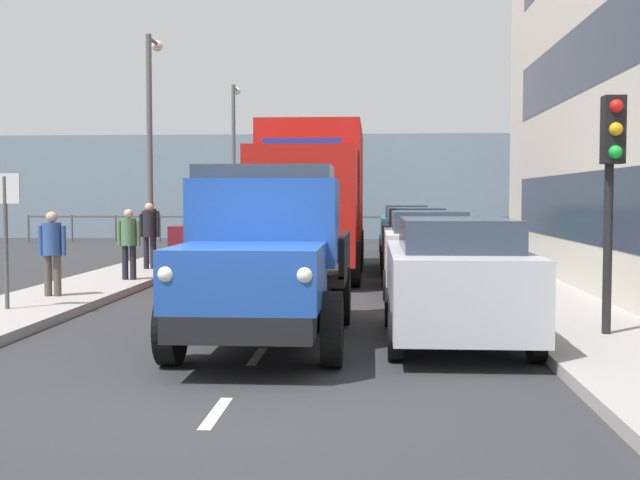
{
  "coord_description": "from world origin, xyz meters",
  "views": [
    {
      "loc": [
        -1.45,
        8.1,
        2.01
      ],
      "look_at": [
        -0.39,
        -7.87,
        1.15
      ],
      "focal_mm": 44.91,
      "sensor_mm": 36.0,
      "label": 1
    }
  ],
  "objects_px": {
    "lorry_cargo_red": "(312,194)",
    "car_navy_kerbside_2": "(415,238)",
    "car_black_oppositeside_1": "(251,230)",
    "car_grey_oppositeside_2": "(275,224)",
    "pedestrian_with_bag": "(129,238)",
    "car_teal_kerbside_3": "(405,229)",
    "pedestrian_by_lamp": "(151,225)",
    "traffic_light_near": "(612,162)",
    "car_maroon_oppositeside_0": "(220,239)",
    "street_sign": "(5,217)",
    "car_white_kerbside_1": "(427,251)",
    "pedestrian_near_railing": "(149,230)",
    "truck_vintage_blue": "(265,259)",
    "lamp_post_promenade": "(151,128)",
    "lamp_post_far": "(234,148)",
    "pedestrian_in_dark_coat": "(52,247)",
    "car_silver_kerbside_near": "(455,278)"
  },
  "relations": [
    {
      "from": "lorry_cargo_red",
      "to": "car_navy_kerbside_2",
      "type": "height_order",
      "value": "lorry_cargo_red"
    },
    {
      "from": "car_black_oppositeside_1",
      "to": "car_grey_oppositeside_2",
      "type": "height_order",
      "value": "same"
    },
    {
      "from": "pedestrian_with_bag",
      "to": "car_teal_kerbside_3",
      "type": "bearing_deg",
      "value": -122.25
    },
    {
      "from": "pedestrian_by_lamp",
      "to": "traffic_light_near",
      "type": "height_order",
      "value": "traffic_light_near"
    },
    {
      "from": "car_maroon_oppositeside_0",
      "to": "street_sign",
      "type": "bearing_deg",
      "value": 75.73
    },
    {
      "from": "pedestrian_by_lamp",
      "to": "car_white_kerbside_1",
      "type": "bearing_deg",
      "value": 139.91
    },
    {
      "from": "car_navy_kerbside_2",
      "to": "traffic_light_near",
      "type": "distance_m",
      "value": 11.08
    },
    {
      "from": "lorry_cargo_red",
      "to": "pedestrian_with_bag",
      "type": "height_order",
      "value": "lorry_cargo_red"
    },
    {
      "from": "car_white_kerbside_1",
      "to": "car_maroon_oppositeside_0",
      "type": "height_order",
      "value": "same"
    },
    {
      "from": "car_maroon_oppositeside_0",
      "to": "pedestrian_near_railing",
      "type": "xyz_separation_m",
      "value": [
        1.73,
        0.57,
        0.26
      ]
    },
    {
      "from": "truck_vintage_blue",
      "to": "car_white_kerbside_1",
      "type": "bearing_deg",
      "value": -113.09
    },
    {
      "from": "car_navy_kerbside_2",
      "to": "pedestrian_near_railing",
      "type": "xyz_separation_m",
      "value": [
        6.9,
        1.41,
        0.26
      ]
    },
    {
      "from": "car_navy_kerbside_2",
      "to": "lamp_post_promenade",
      "type": "height_order",
      "value": "lamp_post_promenade"
    },
    {
      "from": "street_sign",
      "to": "traffic_light_near",
      "type": "bearing_deg",
      "value": 168.28
    },
    {
      "from": "pedestrian_with_bag",
      "to": "lamp_post_far",
      "type": "distance_m",
      "value": 16.31
    },
    {
      "from": "car_white_kerbside_1",
      "to": "street_sign",
      "type": "bearing_deg",
      "value": 27.93
    },
    {
      "from": "lorry_cargo_red",
      "to": "lamp_post_promenade",
      "type": "bearing_deg",
      "value": -17.47
    },
    {
      "from": "pedestrian_in_dark_coat",
      "to": "pedestrian_with_bag",
      "type": "xyz_separation_m",
      "value": [
        -0.52,
        -3.03,
        -0.0
      ]
    },
    {
      "from": "pedestrian_in_dark_coat",
      "to": "pedestrian_by_lamp",
      "type": "distance_m",
      "value": 8.57
    },
    {
      "from": "car_maroon_oppositeside_0",
      "to": "car_black_oppositeside_1",
      "type": "xyz_separation_m",
      "value": [
        0.0,
        -5.51,
        -0.0
      ]
    },
    {
      "from": "truck_vintage_blue",
      "to": "traffic_light_near",
      "type": "bearing_deg",
      "value": -176.39
    },
    {
      "from": "car_black_oppositeside_1",
      "to": "pedestrian_in_dark_coat",
      "type": "bearing_deg",
      "value": 80.58
    },
    {
      "from": "truck_vintage_blue",
      "to": "lamp_post_promenade",
      "type": "xyz_separation_m",
      "value": [
        4.73,
        -11.36,
        2.75
      ]
    },
    {
      "from": "pedestrian_near_railing",
      "to": "pedestrian_by_lamp",
      "type": "xyz_separation_m",
      "value": [
        0.76,
        -2.82,
        0.02
      ]
    },
    {
      "from": "pedestrian_by_lamp",
      "to": "lamp_post_far",
      "type": "distance_m",
      "value": 10.91
    },
    {
      "from": "car_black_oppositeside_1",
      "to": "lamp_post_promenade",
      "type": "bearing_deg",
      "value": 63.99
    },
    {
      "from": "lorry_cargo_red",
      "to": "car_silver_kerbside_near",
      "type": "height_order",
      "value": "lorry_cargo_red"
    },
    {
      "from": "car_teal_kerbside_3",
      "to": "lamp_post_far",
      "type": "xyz_separation_m",
      "value": [
        6.99,
        -5.57,
        3.16
      ]
    },
    {
      "from": "lorry_cargo_red",
      "to": "car_navy_kerbside_2",
      "type": "relative_size",
      "value": 1.83
    },
    {
      "from": "lamp_post_promenade",
      "to": "lamp_post_far",
      "type": "bearing_deg",
      "value": -91.52
    },
    {
      "from": "lorry_cargo_red",
      "to": "pedestrian_in_dark_coat",
      "type": "height_order",
      "value": "lorry_cargo_red"
    },
    {
      "from": "pedestrian_by_lamp",
      "to": "lamp_post_promenade",
      "type": "height_order",
      "value": "lamp_post_promenade"
    },
    {
      "from": "car_black_oppositeside_1",
      "to": "pedestrian_near_railing",
      "type": "bearing_deg",
      "value": 74.08
    },
    {
      "from": "car_silver_kerbside_near",
      "to": "pedestrian_in_dark_coat",
      "type": "height_order",
      "value": "pedestrian_in_dark_coat"
    },
    {
      "from": "truck_vintage_blue",
      "to": "car_maroon_oppositeside_0",
      "type": "bearing_deg",
      "value": -75.77
    },
    {
      "from": "car_silver_kerbside_near",
      "to": "car_maroon_oppositeside_0",
      "type": "height_order",
      "value": "same"
    },
    {
      "from": "lamp_post_far",
      "to": "car_silver_kerbside_near",
      "type": "bearing_deg",
      "value": 107.19
    },
    {
      "from": "pedestrian_in_dark_coat",
      "to": "pedestrian_with_bag",
      "type": "height_order",
      "value": "pedestrian_in_dark_coat"
    },
    {
      "from": "street_sign",
      "to": "pedestrian_with_bag",
      "type": "bearing_deg",
      "value": -97.25
    },
    {
      "from": "truck_vintage_blue",
      "to": "lamp_post_far",
      "type": "xyz_separation_m",
      "value": [
        4.42,
        -22.98,
        2.88
      ]
    },
    {
      "from": "car_white_kerbside_1",
      "to": "pedestrian_by_lamp",
      "type": "xyz_separation_m",
      "value": [
        7.66,
        -6.45,
        0.28
      ]
    },
    {
      "from": "pedestrian_with_bag",
      "to": "street_sign",
      "type": "relative_size",
      "value": 0.71
    },
    {
      "from": "lorry_cargo_red",
      "to": "street_sign",
      "type": "xyz_separation_m",
      "value": [
        4.51,
        7.7,
        -0.39
      ]
    },
    {
      "from": "car_maroon_oppositeside_0",
      "to": "traffic_light_near",
      "type": "bearing_deg",
      "value": 125.98
    },
    {
      "from": "car_grey_oppositeside_2",
      "to": "traffic_light_near",
      "type": "distance_m",
      "value": 23.07
    },
    {
      "from": "car_teal_kerbside_3",
      "to": "lamp_post_far",
      "type": "bearing_deg",
      "value": -38.54
    },
    {
      "from": "car_silver_kerbside_near",
      "to": "car_navy_kerbside_2",
      "type": "height_order",
      "value": "same"
    },
    {
      "from": "truck_vintage_blue",
      "to": "car_white_kerbside_1",
      "type": "xyz_separation_m",
      "value": [
        -2.57,
        -6.03,
        -0.28
      ]
    },
    {
      "from": "pedestrian_by_lamp",
      "to": "lamp_post_promenade",
      "type": "distance_m",
      "value": 2.99
    },
    {
      "from": "car_white_kerbside_1",
      "to": "car_black_oppositeside_1",
      "type": "distance_m",
      "value": 10.99
    }
  ]
}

